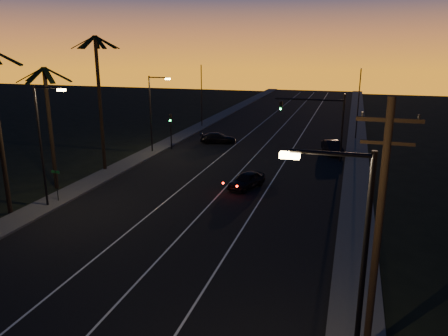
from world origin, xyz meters
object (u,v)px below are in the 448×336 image
(utility_pole, at_px, (379,226))
(cross_car, at_px, (218,138))
(right_car, at_px, (332,147))
(signal_mast, at_px, (320,115))
(lead_car, at_px, (247,180))

(utility_pole, xyz_separation_m, cross_car, (-16.92, 34.79, -4.66))
(right_car, bearing_deg, cross_car, 172.88)
(signal_mast, distance_m, cross_car, 13.98)
(utility_pole, distance_m, lead_car, 21.31)
(signal_mast, height_order, lead_car, signal_mast)
(lead_car, bearing_deg, signal_mast, 66.76)
(right_car, bearing_deg, utility_pole, -84.70)
(signal_mast, xyz_separation_m, cross_car, (-12.46, 4.80, -4.13))
(utility_pole, bearing_deg, signal_mast, 98.47)
(signal_mast, xyz_separation_m, right_car, (1.40, 3.07, -4.05))
(lead_car, bearing_deg, utility_pole, -63.22)
(right_car, bearing_deg, signal_mast, -114.46)
(lead_car, height_order, right_car, right_car)
(lead_car, relative_size, cross_car, 1.01)
(utility_pole, height_order, signal_mast, utility_pole)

